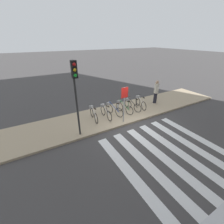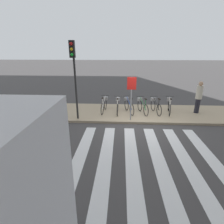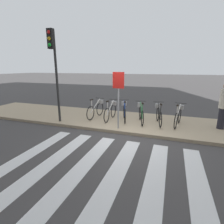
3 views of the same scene
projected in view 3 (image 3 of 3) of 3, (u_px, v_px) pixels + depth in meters
ground_plane at (125, 135)px, 6.58m from camera, size 120.00×120.00×0.00m
sidewalk at (133, 122)px, 7.94m from camera, size 17.21×3.00×0.12m
parked_bicycle_0 at (96, 109)px, 8.39m from camera, size 0.46×1.53×0.94m
parked_bicycle_1 at (111, 110)px, 8.03m from camera, size 0.46×1.53×0.94m
parked_bicycle_2 at (124, 111)px, 7.91m from camera, size 0.61×1.47×0.94m
parked_bicycle_3 at (141, 113)px, 7.61m from camera, size 0.57×1.48×0.94m
parked_bicycle_4 at (159, 114)px, 7.43m from camera, size 0.49×1.51×0.94m
parked_bicycle_5 at (178, 115)px, 7.20m from camera, size 0.47×1.51×0.94m
pedestrian at (224, 105)px, 6.66m from camera, size 0.34×0.34×1.79m
traffic_light at (54, 58)px, 7.07m from camera, size 0.24×0.40×3.80m
sign_post at (118, 91)px, 6.55m from camera, size 0.44×0.07×2.18m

